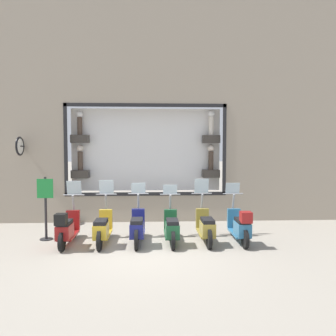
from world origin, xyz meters
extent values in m
plane|color=gray|center=(0.00, 0.00, 0.00)|extent=(120.00, 120.00, 0.00)
cube|color=gray|center=(3.60, 0.00, 0.47)|extent=(0.40, 5.68, 0.94)
cube|color=gray|center=(3.60, 0.00, 6.27)|extent=(0.40, 5.68, 4.18)
cube|color=black|center=(3.39, 0.00, 4.12)|extent=(0.04, 5.68, 0.12)
cube|color=black|center=(3.39, 0.00, 1.00)|extent=(0.04, 5.68, 0.12)
cube|color=black|center=(3.39, -2.78, 2.56)|extent=(0.04, 0.12, 3.24)
cube|color=black|center=(3.39, 2.78, 2.56)|extent=(0.04, 0.12, 3.24)
cube|color=white|center=(3.95, 0.00, 2.56)|extent=(0.04, 5.44, 3.00)
cube|color=#38332D|center=(3.73, -2.36, 2.95)|extent=(0.36, 0.62, 0.28)
cylinder|color=silver|center=(3.73, -2.36, 3.43)|extent=(0.19, 0.19, 0.68)
sphere|color=white|center=(3.73, -2.36, 3.89)|extent=(0.24, 0.24, 0.24)
cube|color=#38332D|center=(3.73, 2.36, 2.95)|extent=(0.36, 0.62, 0.28)
cylinder|color=#47382D|center=(3.73, 2.36, 3.41)|extent=(0.18, 0.18, 0.63)
sphere|color=white|center=(3.73, 2.36, 3.84)|extent=(0.23, 0.23, 0.23)
cube|color=#38332D|center=(3.73, -2.36, 1.69)|extent=(0.36, 0.62, 0.28)
cylinder|color=#47382D|center=(3.73, -2.36, 2.17)|extent=(0.19, 0.19, 0.68)
sphere|color=beige|center=(3.73, -2.36, 2.63)|extent=(0.24, 0.24, 0.24)
cube|color=#38332D|center=(3.73, 2.36, 1.69)|extent=(0.36, 0.62, 0.28)
cylinder|color=#47382D|center=(3.73, 2.36, 2.16)|extent=(0.19, 0.19, 0.67)
sphere|color=beige|center=(3.73, 2.36, 2.62)|extent=(0.24, 0.24, 0.24)
cylinder|color=black|center=(3.23, 4.21, 2.69)|extent=(0.35, 0.05, 0.05)
torus|color=black|center=(3.05, 4.21, 2.69)|extent=(0.65, 0.07, 0.65)
cylinder|color=white|center=(3.05, 4.21, 2.69)|extent=(0.53, 0.03, 0.53)
cylinder|color=black|center=(1.43, -2.62, 0.25)|extent=(0.50, 0.09, 0.50)
cylinder|color=black|center=(0.13, -2.62, 0.25)|extent=(0.50, 0.09, 0.50)
cube|color=teal|center=(0.78, -2.62, 0.24)|extent=(1.02, 0.38, 0.06)
cube|color=teal|center=(0.41, -2.62, 0.45)|extent=(0.61, 0.35, 0.36)
cube|color=black|center=(0.41, -2.62, 0.68)|extent=(0.58, 0.31, 0.10)
cube|color=teal|center=(1.33, -2.62, 0.55)|extent=(0.12, 0.37, 0.56)
cylinder|color=gray|center=(1.40, -2.62, 1.04)|extent=(0.20, 0.06, 0.45)
cylinder|color=gray|center=(1.47, -2.62, 1.26)|extent=(0.04, 0.61, 0.04)
cube|color=silver|center=(1.51, -2.62, 1.42)|extent=(0.08, 0.42, 0.32)
cube|color=maroon|center=(0.08, -2.62, 0.84)|extent=(0.28, 0.28, 0.28)
cylinder|color=black|center=(1.42, -1.69, 0.27)|extent=(0.53, 0.09, 0.53)
cylinder|color=black|center=(0.15, -1.69, 0.27)|extent=(0.53, 0.09, 0.53)
cube|color=olive|center=(0.78, -1.69, 0.25)|extent=(1.02, 0.38, 0.06)
cube|color=olive|center=(0.41, -1.69, 0.46)|extent=(0.61, 0.35, 0.36)
cube|color=black|center=(0.41, -1.69, 0.69)|extent=(0.58, 0.31, 0.10)
cube|color=olive|center=(1.33, -1.69, 0.56)|extent=(0.12, 0.37, 0.56)
cylinder|color=gray|center=(1.40, -1.69, 1.06)|extent=(0.20, 0.06, 0.45)
cylinder|color=gray|center=(1.47, -1.69, 1.27)|extent=(0.04, 0.60, 0.04)
cube|color=silver|center=(1.51, -1.69, 1.49)|extent=(0.11, 0.42, 0.44)
cylinder|color=black|center=(1.44, -0.75, 0.24)|extent=(0.49, 0.09, 0.49)
cylinder|color=black|center=(0.13, -0.75, 0.24)|extent=(0.49, 0.09, 0.49)
cube|color=#19512D|center=(0.78, -0.75, 0.23)|extent=(1.02, 0.39, 0.06)
cube|color=#19512D|center=(0.41, -0.75, 0.44)|extent=(0.61, 0.35, 0.36)
cube|color=black|center=(0.41, -0.75, 0.67)|extent=(0.58, 0.31, 0.10)
cube|color=#19512D|center=(1.33, -0.75, 0.54)|extent=(0.12, 0.37, 0.56)
cylinder|color=gray|center=(1.40, -0.75, 1.04)|extent=(0.20, 0.06, 0.45)
cylinder|color=gray|center=(1.47, -0.75, 1.25)|extent=(0.04, 0.60, 0.04)
cube|color=silver|center=(1.51, -0.75, 1.39)|extent=(0.07, 0.42, 0.28)
cylinder|color=black|center=(1.41, 0.19, 0.27)|extent=(0.55, 0.09, 0.55)
cylinder|color=black|center=(0.15, 0.19, 0.27)|extent=(0.55, 0.09, 0.55)
cube|color=navy|center=(0.78, 0.19, 0.26)|extent=(1.02, 0.39, 0.06)
cube|color=navy|center=(0.41, 0.19, 0.47)|extent=(0.61, 0.35, 0.36)
cube|color=black|center=(0.41, 0.19, 0.70)|extent=(0.58, 0.31, 0.10)
cube|color=navy|center=(1.33, 0.19, 0.57)|extent=(0.12, 0.37, 0.56)
cylinder|color=gray|center=(1.40, 0.19, 1.06)|extent=(0.20, 0.06, 0.45)
cylinder|color=gray|center=(1.47, 0.19, 1.28)|extent=(0.04, 0.61, 0.04)
cube|color=silver|center=(1.51, 0.19, 1.44)|extent=(0.08, 0.42, 0.31)
cylinder|color=black|center=(1.42, 1.13, 0.26)|extent=(0.52, 0.09, 0.52)
cylinder|color=black|center=(0.14, 1.13, 0.26)|extent=(0.52, 0.09, 0.52)
cube|color=gold|center=(0.78, 1.13, 0.25)|extent=(1.02, 0.38, 0.06)
cube|color=gold|center=(0.41, 1.13, 0.46)|extent=(0.61, 0.35, 0.36)
cube|color=black|center=(0.41, 1.13, 0.69)|extent=(0.58, 0.31, 0.10)
cube|color=gold|center=(1.33, 1.13, 0.56)|extent=(0.12, 0.37, 0.56)
cylinder|color=gray|center=(1.40, 1.13, 1.05)|extent=(0.20, 0.06, 0.45)
cylinder|color=gray|center=(1.47, 1.13, 1.26)|extent=(0.04, 0.60, 0.04)
cube|color=silver|center=(1.51, 1.13, 1.48)|extent=(0.10, 0.42, 0.41)
cylinder|color=black|center=(1.44, 2.07, 0.25)|extent=(0.49, 0.09, 0.49)
cylinder|color=black|center=(0.13, 2.07, 0.25)|extent=(0.49, 0.09, 0.49)
cube|color=maroon|center=(0.78, 2.07, 0.23)|extent=(1.02, 0.38, 0.06)
cube|color=maroon|center=(0.41, 2.07, 0.44)|extent=(0.61, 0.35, 0.36)
cube|color=black|center=(0.41, 2.07, 0.67)|extent=(0.58, 0.31, 0.10)
cube|color=maroon|center=(1.33, 2.07, 0.54)|extent=(0.12, 0.37, 0.56)
cylinder|color=gray|center=(1.40, 2.07, 1.04)|extent=(0.20, 0.06, 0.45)
cylinder|color=gray|center=(1.47, 2.07, 1.25)|extent=(0.04, 0.61, 0.04)
cube|color=silver|center=(1.51, 2.07, 1.46)|extent=(0.10, 0.42, 0.41)
cube|color=black|center=(0.08, 2.07, 0.83)|extent=(0.28, 0.28, 0.28)
cylinder|color=#232326|center=(1.26, 2.82, 0.01)|extent=(0.36, 0.36, 0.02)
cylinder|color=#232326|center=(1.26, 2.82, 0.90)|extent=(0.07, 0.07, 1.80)
cube|color=#1E8438|center=(1.24, 2.82, 1.47)|extent=(0.03, 0.45, 0.55)
camera|label=1|loc=(-8.14, -0.22, 2.59)|focal=35.00mm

